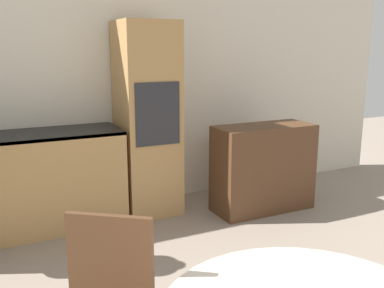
{
  "coord_description": "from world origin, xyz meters",
  "views": [
    {
      "loc": [
        -1.21,
        0.54,
        1.67
      ],
      "look_at": [
        -0.07,
        2.9,
        1.08
      ],
      "focal_mm": 40.0,
      "sensor_mm": 36.0,
      "label": 1
    }
  ],
  "objects": [
    {
      "name": "oven_unit",
      "position": [
        0.24,
        4.57,
        0.97
      ],
      "size": [
        0.56,
        0.59,
        1.93
      ],
      "color": "tan",
      "rests_on": "ground_plane"
    },
    {
      "name": "sideboard",
      "position": [
        1.33,
        4.08,
        0.45
      ],
      "size": [
        1.04,
        0.45,
        0.9
      ],
      "color": "#51331E",
      "rests_on": "ground_plane"
    },
    {
      "name": "wall_back",
      "position": [
        0.0,
        4.9,
        1.3
      ],
      "size": [
        7.2,
        0.05,
        2.6
      ],
      "color": "silver",
      "rests_on": "ground_plane"
    }
  ]
}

